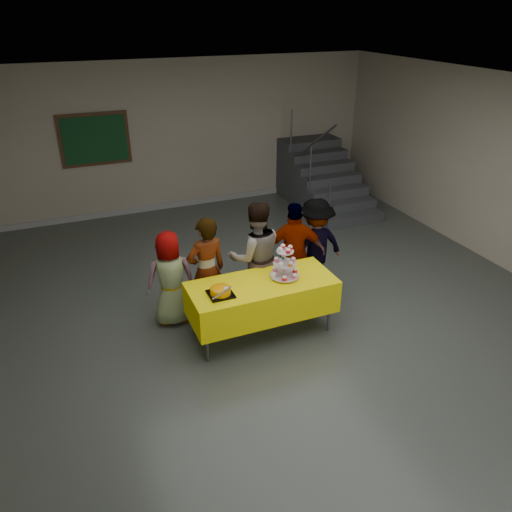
{
  "coord_description": "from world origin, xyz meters",
  "views": [
    {
      "loc": [
        -2.57,
        -4.97,
        3.92
      ],
      "look_at": [
        -0.41,
        0.25,
        1.05
      ],
      "focal_mm": 35.0,
      "sensor_mm": 36.0,
      "label": 1
    }
  ],
  "objects": [
    {
      "name": "schoolchild_b",
      "position": [
        -0.97,
        0.62,
        0.76
      ],
      "size": [
        0.6,
        0.45,
        1.52
      ],
      "primitive_type": "imported",
      "rotation": [
        0.0,
        0.0,
        3.3
      ],
      "color": "slate",
      "rests_on": "ground"
    },
    {
      "name": "cupcake_stand",
      "position": [
        -0.09,
        0.07,
        0.95
      ],
      "size": [
        0.38,
        0.38,
        0.44
      ],
      "color": "silver",
      "rests_on": "bake_table"
    },
    {
      "name": "noticeboard",
      "position": [
        -1.79,
        4.96,
        1.6
      ],
      "size": [
        1.3,
        0.05,
        1.0
      ],
      "color": "#472B16",
      "rests_on": "ground"
    },
    {
      "name": "schoolchild_a",
      "position": [
        -1.42,
        0.78,
        0.66
      ],
      "size": [
        0.68,
        0.48,
        1.32
      ],
      "primitive_type": "imported",
      "rotation": [
        0.0,
        0.0,
        3.05
      ],
      "color": "slate",
      "rests_on": "ground"
    },
    {
      "name": "schoolchild_c",
      "position": [
        -0.24,
        0.68,
        0.8
      ],
      "size": [
        0.85,
        0.7,
        1.6
      ],
      "primitive_type": "imported",
      "rotation": [
        0.0,
        0.0,
        3.01
      ],
      "color": "#5C5B65",
      "rests_on": "ground"
    },
    {
      "name": "schoolchild_e",
      "position": [
        0.75,
        0.81,
        0.73
      ],
      "size": [
        0.98,
        0.61,
        1.46
      ],
      "primitive_type": "imported",
      "rotation": [
        0.0,
        0.0,
        3.21
      ],
      "color": "slate",
      "rests_on": "ground"
    },
    {
      "name": "room_shell",
      "position": [
        0.0,
        0.02,
        2.13
      ],
      "size": [
        10.0,
        10.04,
        3.02
      ],
      "color": "#4C514C",
      "rests_on": "ground"
    },
    {
      "name": "staircase",
      "position": [
        2.7,
        4.13,
        0.49
      ],
      "size": [
        1.3,
        2.4,
        2.04
      ],
      "color": "#424447",
      "rests_on": "ground"
    },
    {
      "name": "bear_cake",
      "position": [
        -0.99,
        -0.03,
        0.83
      ],
      "size": [
        0.32,
        0.36,
        0.12
      ],
      "color": "black",
      "rests_on": "bake_table"
    },
    {
      "name": "schoolchild_d",
      "position": [
        0.35,
        0.68,
        0.75
      ],
      "size": [
        0.95,
        0.63,
        1.5
      ],
      "primitive_type": "imported",
      "rotation": [
        0.0,
        0.0,
        2.81
      ],
      "color": "slate",
      "rests_on": "ground"
    },
    {
      "name": "bake_table",
      "position": [
        -0.41,
        0.05,
        0.56
      ],
      "size": [
        1.88,
        0.78,
        0.77
      ],
      "color": "#595960",
      "rests_on": "ground"
    }
  ]
}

